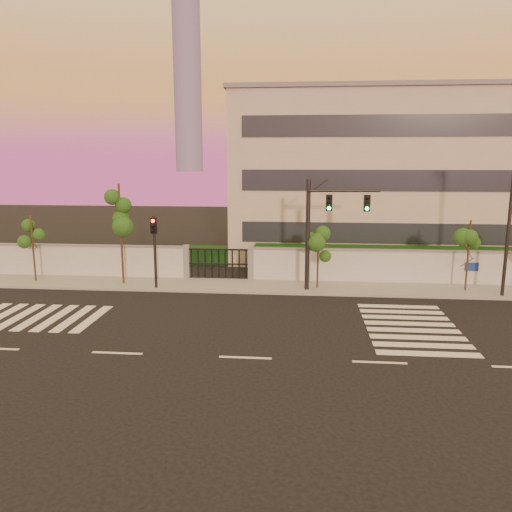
# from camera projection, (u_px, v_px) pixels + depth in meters

# --- Properties ---
(ground) EXTENTS (120.00, 120.00, 0.00)m
(ground) POSITION_uv_depth(u_px,v_px,m) (245.00, 358.00, 18.87)
(ground) COLOR black
(ground) RESTS_ON ground
(sidewalk) EXTENTS (60.00, 3.00, 0.15)m
(sidewalk) POSITION_uv_depth(u_px,v_px,m) (265.00, 286.00, 29.11)
(sidewalk) COLOR gray
(sidewalk) RESTS_ON ground
(perimeter_wall) EXTENTS (60.00, 0.36, 2.20)m
(perimeter_wall) POSITION_uv_depth(u_px,v_px,m) (269.00, 264.00, 30.38)
(perimeter_wall) COLOR #ABADB2
(perimeter_wall) RESTS_ON ground
(hedge_row) EXTENTS (41.00, 4.25, 1.80)m
(hedge_row) POSITION_uv_depth(u_px,v_px,m) (288.00, 260.00, 33.01)
(hedge_row) COLOR black
(hedge_row) RESTS_ON ground
(institutional_building) EXTENTS (24.40, 12.40, 12.25)m
(institutional_building) POSITION_uv_depth(u_px,v_px,m) (393.00, 175.00, 38.37)
(institutional_building) COLOR #B3AA97
(institutional_building) RESTS_ON ground
(distant_skyscraper) EXTENTS (16.00, 16.00, 118.00)m
(distant_skyscraper) POSITION_uv_depth(u_px,v_px,m) (187.00, 62.00, 286.44)
(distant_skyscraper) COLOR slate
(distant_skyscraper) RESTS_ON ground
(road_markings) EXTENTS (57.00, 7.62, 0.02)m
(road_markings) POSITION_uv_depth(u_px,v_px,m) (220.00, 324.00, 22.68)
(road_markings) COLOR silver
(road_markings) RESTS_ON ground
(street_tree_b) EXTENTS (1.38, 1.10, 4.13)m
(street_tree_b) POSITION_uv_depth(u_px,v_px,m) (32.00, 233.00, 29.68)
(street_tree_b) COLOR #382314
(street_tree_b) RESTS_ON ground
(street_tree_c) EXTENTS (1.57, 1.25, 6.02)m
(street_tree_c) POSITION_uv_depth(u_px,v_px,m) (120.00, 211.00, 28.81)
(street_tree_c) COLOR #382314
(street_tree_c) RESTS_ON ground
(street_tree_d) EXTENTS (1.34, 1.06, 3.58)m
(street_tree_d) POSITION_uv_depth(u_px,v_px,m) (319.00, 245.00, 28.10)
(street_tree_d) COLOR #382314
(street_tree_d) RESTS_ON ground
(street_tree_e) EXTENTS (1.34, 1.06, 4.10)m
(street_tree_e) POSITION_uv_depth(u_px,v_px,m) (470.00, 240.00, 27.53)
(street_tree_e) COLOR #382314
(street_tree_e) RESTS_ON ground
(traffic_signal_main) EXTENTS (3.99, 0.51, 6.32)m
(traffic_signal_main) POSITION_uv_depth(u_px,v_px,m) (323.00, 222.00, 27.40)
(traffic_signal_main) COLOR black
(traffic_signal_main) RESTS_ON ground
(traffic_signal_secondary) EXTENTS (0.33, 0.33, 4.30)m
(traffic_signal_secondary) POSITION_uv_depth(u_px,v_px,m) (154.00, 243.00, 28.07)
(traffic_signal_secondary) COLOR black
(traffic_signal_secondary) RESTS_ON ground
(streetlight_east) EXTENTS (0.51, 2.05, 8.52)m
(streetlight_east) POSITION_uv_depth(u_px,v_px,m) (511.00, 214.00, 25.91)
(streetlight_east) COLOR black
(streetlight_east) RESTS_ON ground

